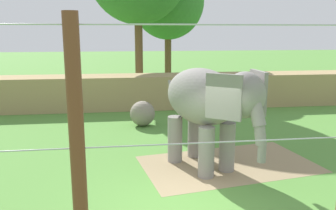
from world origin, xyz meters
The scene contains 7 objects.
ground_plane centered at (0.00, 0.00, 0.00)m, with size 120.00×120.00×0.00m, color #518938.
dirt_patch centered at (1.65, 2.30, 0.00)m, with size 4.84×2.82×0.01m, color #937F5B.
embankment_wall centered at (0.00, 10.36, 0.81)m, with size 36.00×1.80×1.61m, color tan.
elephant centered at (0.95, 2.04, 1.87)m, with size 2.59×3.49×2.83m.
enrichment_ball centered at (-0.52, 6.85, 0.50)m, with size 1.01×1.01×1.01m, color gray.
cable_fence centered at (-0.01, -2.54, 2.00)m, with size 12.29×0.20×3.99m.
tree_far_left centered at (1.83, 16.69, 5.61)m, with size 4.69×4.69×8.10m.
Camera 1 is at (-1.35, -7.00, 3.75)m, focal length 37.93 mm.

